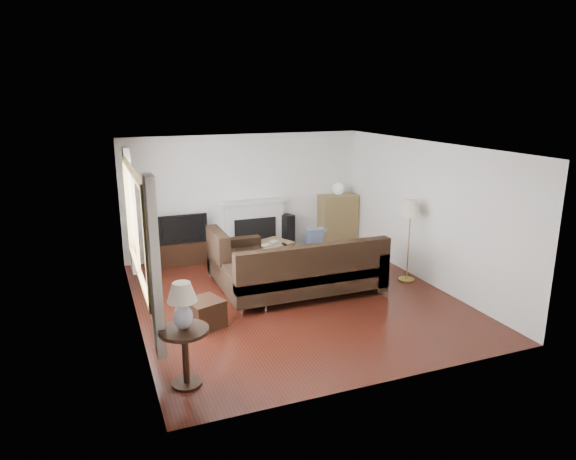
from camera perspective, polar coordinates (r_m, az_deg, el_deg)
name	(u,v)px	position (r m, az deg, el deg)	size (l,w,h in m)	color
room	(295,225)	(8.18, 0.77, 0.51)	(5.10, 5.60, 2.54)	#47190F
window	(136,224)	(7.36, -16.57, 0.66)	(0.12, 2.74, 1.54)	olive
curtain_near	(155,268)	(5.95, -14.61, -4.06)	(0.10, 0.35, 2.10)	beige
curtain_far	(131,211)	(8.88, -17.09, 1.99)	(0.10, 0.35, 2.10)	beige
fireplace	(254,227)	(10.80, -3.79, 0.36)	(1.40, 0.26, 1.15)	white
tv_stand	(182,253)	(10.42, -11.66, -2.47)	(0.90, 0.41, 0.45)	black
television	(181,228)	(10.28, -11.81, 0.25)	(0.99, 0.13, 0.57)	black
speaker_left	(200,241)	(10.48, -9.72, -1.24)	(0.22, 0.27, 0.81)	black
speaker_right	(287,233)	(10.99, -0.09, -0.30)	(0.22, 0.26, 0.79)	black
bookshelf	(338,220)	(11.40, 5.54, 1.09)	(0.83, 0.40, 1.14)	olive
globe_lamp	(338,189)	(11.25, 5.63, 4.57)	(0.26, 0.26, 0.26)	white
sectional_sofa	(305,269)	(8.55, 1.90, -4.37)	(2.86, 2.09, 0.92)	black
coffee_table	(264,255)	(10.06, -2.65, -2.81)	(1.13, 0.62, 0.44)	olive
footstool	(205,313)	(7.63, -9.25, -9.11)	(0.48, 0.48, 0.41)	black
floor_lamp	(409,241)	(9.39, 13.28, -1.20)	(0.38, 0.38, 1.48)	#AE913C
side_table	(185,357)	(6.18, -11.32, -13.68)	(0.57, 0.57, 0.71)	black
table_lamp	(183,306)	(5.91, -11.63, -8.31)	(0.34, 0.34, 0.55)	silver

